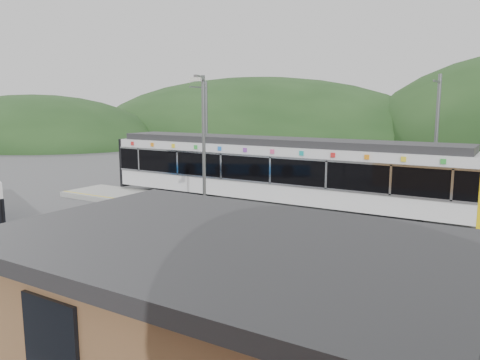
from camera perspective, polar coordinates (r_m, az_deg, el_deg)
The scene contains 9 objects.
ground at distance 20.34m, azimuth -2.00°, elevation -6.55°, with size 120.00×120.00×0.00m, color #4C4C4F.
hills at distance 22.78m, azimuth 18.87°, elevation -5.34°, with size 146.00×149.00×26.00m.
platform at distance 23.04m, azimuth 2.54°, elevation -4.30°, with size 26.00×3.20×0.30m, color #9E9E99.
yellow_line at distance 21.90m, azimuth 0.89°, elevation -4.58°, with size 26.00×0.10×0.01m, color yellow.
train at distance 25.31m, azimuth 4.31°, elevation 1.31°, with size 20.44×3.01×3.74m.
catenary_mast_west at distance 30.66m, azimuth -4.15°, elevation 5.66°, with size 0.18×1.80×7.00m.
catenary_mast_east at distance 25.24m, azimuth 22.74°, elevation 4.23°, with size 0.18×1.80×7.00m.
station_shelter at distance 9.61m, azimuth -1.80°, elevation -15.10°, with size 9.20×6.20×3.00m.
lamp_post at distance 16.43m, azimuth -4.69°, elevation 3.43°, with size 0.52×1.19×6.51m.
Camera 1 is at (10.82, -16.32, 5.50)m, focal length 35.00 mm.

